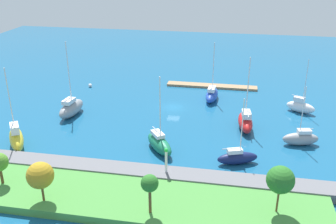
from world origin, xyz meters
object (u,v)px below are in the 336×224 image
sailboat_navy_east_end (237,157)px  sailboat_red_by_breakwater (245,121)px  sailboat_blue_near_pier (212,94)px  sailboat_yellow_lone_south (16,138)px  pier_dock (212,86)px  sailboat_gray_far_north (71,108)px  sailboat_white_lone_north (300,106)px  sailboat_green_inner_mooring (159,143)px  park_tree_center (280,180)px  harbor_beacon (166,158)px  park_tree_mideast (150,184)px  sailboat_gray_mid_basin (301,138)px  mooring_buoy_white (90,85)px  park_tree_west (40,175)px

sailboat_navy_east_end → sailboat_red_by_breakwater: (-1.20, -12.71, 0.43)m
sailboat_blue_near_pier → sailboat_yellow_lone_south: 40.69m
pier_dock → sailboat_gray_far_north: sailboat_gray_far_north is taller
pier_dock → sailboat_gray_far_north: size_ratio=1.45×
sailboat_gray_far_north → sailboat_white_lone_north: (-44.52, -9.88, -0.31)m
sailboat_green_inner_mooring → sailboat_yellow_lone_south: bearing=-118.8°
park_tree_center → harbor_beacon: bearing=-22.4°
sailboat_gray_far_north → park_tree_mideast: bearing=-135.1°
sailboat_gray_far_north → sailboat_gray_mid_basin: sailboat_gray_far_north is taller
sailboat_yellow_lone_south → sailboat_white_lone_north: bearing=-98.2°
park_tree_center → sailboat_red_by_breakwater: (3.62, -25.03, -4.04)m
sailboat_gray_far_north → sailboat_white_lone_north: 45.60m
harbor_beacon → sailboat_red_by_breakwater: bearing=-120.1°
sailboat_blue_near_pier → sailboat_yellow_lone_south: (29.94, 27.55, 0.45)m
sailboat_green_inner_mooring → sailboat_white_lone_north: 32.21m
sailboat_gray_mid_basin → mooring_buoy_white: sailboat_gray_mid_basin is taller
park_tree_west → sailboat_yellow_lone_south: sailboat_yellow_lone_south is taller
mooring_buoy_white → sailboat_blue_near_pier: bearing=173.5°
sailboat_navy_east_end → sailboat_yellow_lone_south: size_ratio=0.79×
pier_dock → sailboat_green_inner_mooring: (5.95, 33.02, 1.09)m
sailboat_navy_east_end → sailboat_red_by_breakwater: bearing=65.3°
sailboat_blue_near_pier → sailboat_yellow_lone_south: size_ratio=0.93×
sailboat_white_lone_north → park_tree_west: bearing=-107.2°
harbor_beacon → park_tree_mideast: bearing=88.4°
harbor_beacon → sailboat_white_lone_north: 36.39m
sailboat_gray_far_north → park_tree_center: bearing=-117.6°
sailboat_navy_east_end → sailboat_green_inner_mooring: 12.63m
park_tree_center → sailboat_green_inner_mooring: (17.31, -14.19, -4.21)m
harbor_beacon → sailboat_gray_far_north: 29.63m
park_tree_west → sailboat_gray_mid_basin: bearing=-145.4°
sailboat_navy_east_end → park_tree_mideast: bearing=-142.8°
harbor_beacon → mooring_buoy_white: 44.01m
sailboat_blue_near_pier → sailboat_gray_mid_basin: size_ratio=1.22×
sailboat_green_inner_mooring → mooring_buoy_white: 35.80m
sailboat_white_lone_north → mooring_buoy_white: (47.19, -6.95, -0.86)m
harbor_beacon → sailboat_white_lone_north: (-21.92, -28.96, -2.20)m
sailboat_gray_far_north → sailboat_yellow_lone_south: (3.43, 14.03, 0.17)m
sailboat_green_inner_mooring → sailboat_gray_mid_basin: size_ratio=1.23×
sailboat_navy_east_end → sailboat_white_lone_north: size_ratio=0.96×
harbor_beacon → sailboat_white_lone_north: sailboat_white_lone_north is taller
sailboat_blue_near_pier → sailboat_white_lone_north: 18.37m
sailboat_red_by_breakwater → mooring_buoy_white: 40.05m
pier_dock → park_tree_mideast: size_ratio=4.15×
sailboat_green_inner_mooring → park_tree_center: bearing=14.3°
sailboat_white_lone_north → park_tree_mideast: bearing=-94.2°
park_tree_west → sailboat_blue_near_pier: bearing=-113.2°
park_tree_west → sailboat_white_lone_north: 52.40m
sailboat_yellow_lone_south → sailboat_gray_mid_basin: (-46.12, -9.39, -0.55)m
pier_dock → park_tree_center: park_tree_center is taller
park_tree_center → sailboat_gray_far_north: 45.08m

